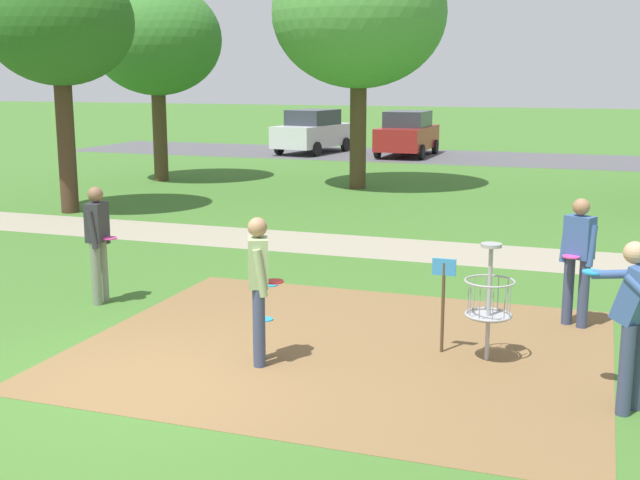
# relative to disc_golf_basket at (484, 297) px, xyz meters

# --- Properties ---
(ground_plane) EXTENTS (160.00, 160.00, 0.00)m
(ground_plane) POSITION_rel_disc_golf_basket_xyz_m (-3.30, -2.15, -0.75)
(ground_plane) COLOR #3D6B28
(dirt_tee_pad) EXTENTS (6.26, 5.30, 0.01)m
(dirt_tee_pad) POSITION_rel_disc_golf_basket_xyz_m (-1.66, -0.15, -0.75)
(dirt_tee_pad) COLOR brown
(dirt_tee_pad) RESTS_ON ground
(disc_golf_basket) EXTENTS (0.98, 0.58, 1.39)m
(disc_golf_basket) POSITION_rel_disc_golf_basket_xyz_m (0.00, 0.00, 0.00)
(disc_golf_basket) COLOR #9E9EA3
(disc_golf_basket) RESTS_ON ground
(player_foreground_watching) EXTENTS (0.49, 0.45, 1.71)m
(player_foreground_watching) POSITION_rel_disc_golf_basket_xyz_m (0.97, 1.70, 0.21)
(player_foreground_watching) COLOR #384260
(player_foreground_watching) RESTS_ON ground
(player_throwing) EXTENTS (0.83, 0.93, 1.71)m
(player_throwing) POSITION_rel_disc_golf_basket_xyz_m (1.58, -1.04, 0.23)
(player_throwing) COLOR #384260
(player_throwing) RESTS_ON ground
(player_waiting_left) EXTENTS (0.42, 0.49, 1.71)m
(player_waiting_left) POSITION_rel_disc_golf_basket_xyz_m (-5.60, 0.59, 0.21)
(player_waiting_left) COLOR slate
(player_waiting_left) RESTS_ON ground
(player_waiting_right) EXTENTS (0.45, 0.49, 1.71)m
(player_waiting_right) POSITION_rel_disc_golf_basket_xyz_m (-2.40, -0.99, 0.21)
(player_waiting_right) COLOR #384260
(player_waiting_right) RESTS_ON ground
(frisbee_near_basket) EXTENTS (0.22, 0.22, 0.02)m
(frisbee_near_basket) POSITION_rel_disc_golf_basket_xyz_m (1.73, 0.48, -0.74)
(frisbee_near_basket) COLOR orange
(frisbee_near_basket) RESTS_ON ground
(frisbee_by_tee) EXTENTS (0.21, 0.21, 0.02)m
(frisbee_by_tee) POSITION_rel_disc_golf_basket_xyz_m (-3.00, 0.58, -0.74)
(frisbee_by_tee) COLOR #1E93DB
(frisbee_by_tee) RESTS_ON ground
(frisbee_mid_grass) EXTENTS (0.26, 0.26, 0.02)m
(frisbee_mid_grass) POSITION_rel_disc_golf_basket_xyz_m (-3.67, 2.32, -0.74)
(frisbee_mid_grass) COLOR #1E93DB
(frisbee_mid_grass) RESTS_ON ground
(tree_mid_left) EXTENTS (3.47, 3.47, 5.97)m
(tree_mid_left) POSITION_rel_disc_golf_basket_xyz_m (-10.96, 7.18, 3.69)
(tree_mid_left) COLOR #422D1E
(tree_mid_left) RESTS_ON ground
(tree_mid_center) EXTENTS (4.00, 4.00, 6.05)m
(tree_mid_center) POSITION_rel_disc_golf_basket_xyz_m (-11.96, 13.25, 3.57)
(tree_mid_center) COLOR #4C3823
(tree_mid_center) RESTS_ON ground
(tree_mid_right) EXTENTS (4.97, 4.97, 7.11)m
(tree_mid_right) POSITION_rel_disc_golf_basket_xyz_m (-5.61, 13.62, 4.22)
(tree_mid_right) COLOR #4C3823
(tree_mid_right) RESTS_ON ground
(parking_lot_strip) EXTENTS (36.00, 6.00, 0.01)m
(parking_lot_strip) POSITION_rel_disc_golf_basket_xyz_m (-3.30, 23.83, -0.75)
(parking_lot_strip) COLOR #4C4C51
(parking_lot_strip) RESTS_ON ground
(parked_car_leftmost) EXTENTS (2.50, 4.44, 1.84)m
(parked_car_leftmost) POSITION_rel_disc_golf_basket_xyz_m (-10.62, 23.66, 0.17)
(parked_car_leftmost) COLOR silver
(parked_car_leftmost) RESTS_ON ground
(parked_car_center_left) EXTENTS (2.00, 4.21, 1.84)m
(parked_car_center_left) POSITION_rel_disc_golf_basket_xyz_m (-6.49, 23.69, 0.17)
(parked_car_center_left) COLOR maroon
(parked_car_center_left) RESTS_ON ground
(gravel_path) EXTENTS (40.00, 1.98, 0.00)m
(gravel_path) POSITION_rel_disc_golf_basket_xyz_m (-3.30, 5.68, -0.75)
(gravel_path) COLOR gray
(gravel_path) RESTS_ON ground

